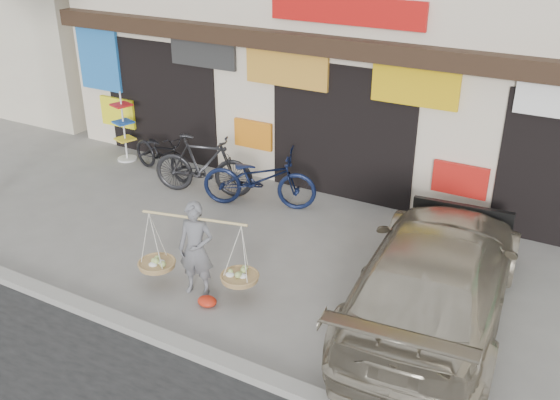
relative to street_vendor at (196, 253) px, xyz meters
The scene contains 10 objects.
ground 1.13m from the street_vendor, 59.02° to the left, with size 70.00×70.00×0.00m, color gray.
kerb 1.47m from the street_vendor, 69.80° to the right, with size 70.00×0.25×0.12m, color gray.
shophouse_block 7.70m from the street_vendor, 86.37° to the left, with size 14.00×6.32×7.00m.
street_vendor is the anchor object (origin of this frame).
bike_0 4.79m from the street_vendor, 135.04° to the left, with size 0.66×1.89×1.00m, color black.
bike_1 3.61m from the street_vendor, 124.00° to the left, with size 0.59×2.10×1.26m, color black.
bike_2 3.14m from the street_vendor, 103.41° to the left, with size 0.79×2.25×1.18m, color black.
suv 3.51m from the street_vendor, 18.18° to the left, with size 2.48×5.16×1.45m.
display_rack 5.94m from the street_vendor, 142.18° to the left, with size 0.49×0.49×1.63m.
red_bag 0.74m from the street_vendor, 35.80° to the right, with size 0.31×0.25×0.14m, color red.
Camera 1 is at (4.59, -7.21, 5.49)m, focal length 40.00 mm.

